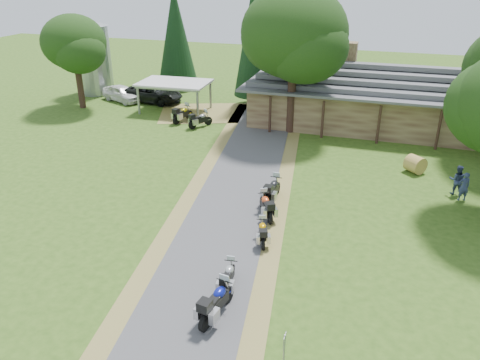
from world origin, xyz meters
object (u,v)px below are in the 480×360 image
(car_white_sedan, at_px, (122,91))
(car_dark_suv, at_px, (152,89))
(hay_bale, at_px, (415,164))
(motorcycle_carport_b, at_px, (200,119))
(motorcycle_row_d, at_px, (266,205))
(motorcycle_row_a, at_px, (217,300))
(silo, at_px, (93,57))
(motorcycle_row_e, at_px, (273,189))
(lodge, at_px, (383,95))
(carport, at_px, (175,97))
(motorcycle_row_c, at_px, (263,231))
(motorcycle_carport_a, at_px, (183,113))
(motorcycle_row_b, at_px, (228,275))

(car_white_sedan, relative_size, car_dark_suv, 0.89)
(hay_bale, bearing_deg, motorcycle_carport_b, 165.28)
(motorcycle_row_d, xyz_separation_m, motorcycle_carport_b, (-8.66, 12.45, 0.01))
(motorcycle_row_a, height_order, hay_bale, motorcycle_row_a)
(silo, relative_size, motorcycle_row_e, 3.36)
(motorcycle_row_d, bearing_deg, lodge, -44.88)
(carport, xyz_separation_m, motorcycle_row_e, (12.31, -14.14, -0.58))
(motorcycle_row_c, relative_size, hay_bale, 1.55)
(motorcycle_carport_b, height_order, hay_bale, motorcycle_carport_b)
(carport, distance_m, motorcycle_carport_a, 3.29)
(motorcycle_row_a, distance_m, motorcycle_row_d, 7.82)
(motorcycle_row_b, xyz_separation_m, motorcycle_carport_b, (-8.71, 18.58, 0.08))
(carport, relative_size, motorcycle_row_e, 2.86)
(motorcycle_row_c, relative_size, motorcycle_carport_b, 0.85)
(motorcycle_row_e, relative_size, motorcycle_carport_b, 1.06)
(motorcycle_row_b, relative_size, motorcycle_row_e, 0.83)
(motorcycle_row_c, bearing_deg, motorcycle_row_a, 158.67)
(carport, xyz_separation_m, motorcycle_carport_a, (1.86, -2.65, -0.56))
(silo, bearing_deg, car_white_sedan, -26.12)
(motorcycle_row_d, bearing_deg, carport, 8.81)
(car_dark_suv, xyz_separation_m, motorcycle_row_b, (15.81, -24.14, -0.63))
(car_dark_suv, distance_m, motorcycle_row_d, 23.94)
(lodge, distance_m, motorcycle_row_d, 18.12)
(motorcycle_row_d, height_order, motorcycle_carport_b, motorcycle_carport_b)
(car_white_sedan, height_order, hay_bale, car_white_sedan)
(motorcycle_row_e, relative_size, motorcycle_carport_a, 0.98)
(lodge, relative_size, hay_bale, 19.89)
(car_white_sedan, relative_size, hay_bale, 5.26)
(lodge, bearing_deg, silo, 175.78)
(motorcycle_row_e, height_order, motorcycle_carport_a, motorcycle_carport_a)
(silo, distance_m, motorcycle_row_a, 35.64)
(motorcycle_row_b, distance_m, motorcycle_carport_b, 20.52)
(motorcycle_row_e, distance_m, hay_bale, 9.89)
(motorcycle_row_a, bearing_deg, motorcycle_row_e, 11.14)
(motorcycle_row_d, bearing_deg, motorcycle_carport_b, 5.74)
(motorcycle_carport_b, bearing_deg, silo, 96.30)
(motorcycle_row_c, distance_m, motorcycle_row_e, 4.24)
(motorcycle_row_b, bearing_deg, motorcycle_carport_b, 18.54)
(car_dark_suv, bearing_deg, motorcycle_carport_b, -122.73)
(motorcycle_row_a, bearing_deg, lodge, -1.22)
(carport, relative_size, motorcycle_row_a, 2.84)
(silo, bearing_deg, motorcycle_row_c, -43.29)
(silo, distance_m, motorcycle_carport_a, 13.84)
(carport, xyz_separation_m, motorcycle_row_c, (12.87, -18.35, -0.72))
(car_white_sedan, xyz_separation_m, motorcycle_row_d, (18.55, -17.37, -0.28))
(motorcycle_row_b, bearing_deg, hay_bale, -33.72)
(carport, relative_size, motorcycle_carport_b, 3.04)
(car_dark_suv, height_order, motorcycle_carport_a, car_dark_suv)
(car_dark_suv, relative_size, motorcycle_row_d, 3.26)
(motorcycle_row_c, bearing_deg, motorcycle_carport_b, 13.13)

